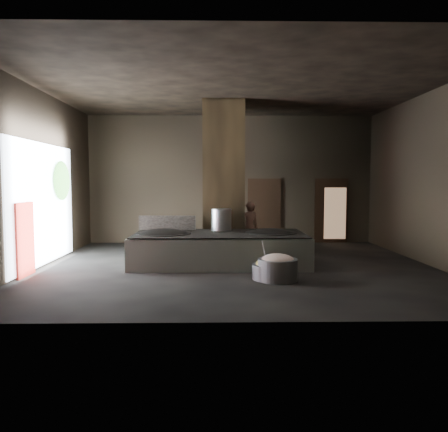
{
  "coord_description": "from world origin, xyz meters",
  "views": [
    {
      "loc": [
        -0.53,
        -11.05,
        2.14
      ],
      "look_at": [
        -0.31,
        0.62,
        1.25
      ],
      "focal_mm": 35.0,
      "sensor_mm": 36.0,
      "label": 1
    }
  ],
  "objects_px": {
    "hearth_platform": "(220,249)",
    "veg_basin": "(272,272)",
    "meat_basin": "(278,270)",
    "wok_left": "(164,236)",
    "wok_right": "(271,236)",
    "cook": "(249,227)",
    "stock_pot": "(221,220)"
  },
  "relations": [
    {
      "from": "wok_left",
      "to": "wok_right",
      "type": "xyz_separation_m",
      "value": [
        2.8,
        0.1,
        0.0
      ]
    },
    {
      "from": "stock_pot",
      "to": "cook",
      "type": "relative_size",
      "value": 0.38
    },
    {
      "from": "veg_basin",
      "to": "meat_basin",
      "type": "relative_size",
      "value": 1.02
    },
    {
      "from": "hearth_platform",
      "to": "cook",
      "type": "distance_m",
      "value": 2.29
    },
    {
      "from": "wok_left",
      "to": "wok_right",
      "type": "height_order",
      "value": "wok_left"
    },
    {
      "from": "hearth_platform",
      "to": "cook",
      "type": "bearing_deg",
      "value": 65.86
    },
    {
      "from": "wok_left",
      "to": "veg_basin",
      "type": "height_order",
      "value": "wok_left"
    },
    {
      "from": "stock_pot",
      "to": "hearth_platform",
      "type": "bearing_deg",
      "value": -95.19
    },
    {
      "from": "stock_pot",
      "to": "cook",
      "type": "height_order",
      "value": "cook"
    },
    {
      "from": "stock_pot",
      "to": "cook",
      "type": "distance_m",
      "value": 1.78
    },
    {
      "from": "veg_basin",
      "to": "stock_pot",
      "type": "bearing_deg",
      "value": 115.28
    },
    {
      "from": "wok_right",
      "to": "meat_basin",
      "type": "height_order",
      "value": "wok_right"
    },
    {
      "from": "wok_left",
      "to": "cook",
      "type": "height_order",
      "value": "cook"
    },
    {
      "from": "wok_left",
      "to": "stock_pot",
      "type": "distance_m",
      "value": 1.66
    },
    {
      "from": "stock_pot",
      "to": "meat_basin",
      "type": "bearing_deg",
      "value": -63.99
    },
    {
      "from": "hearth_platform",
      "to": "veg_basin",
      "type": "distance_m",
      "value": 2.13
    },
    {
      "from": "wok_left",
      "to": "wok_right",
      "type": "distance_m",
      "value": 2.8
    },
    {
      "from": "wok_right",
      "to": "stock_pot",
      "type": "height_order",
      "value": "stock_pot"
    },
    {
      "from": "cook",
      "to": "wok_right",
      "type": "bearing_deg",
      "value": 82.89
    },
    {
      "from": "cook",
      "to": "hearth_platform",
      "type": "bearing_deg",
      "value": 46.66
    },
    {
      "from": "wok_left",
      "to": "veg_basin",
      "type": "relative_size",
      "value": 1.6
    },
    {
      "from": "wok_left",
      "to": "wok_right",
      "type": "bearing_deg",
      "value": 2.05
    },
    {
      "from": "wok_right",
      "to": "veg_basin",
      "type": "height_order",
      "value": "wok_right"
    },
    {
      "from": "hearth_platform",
      "to": "wok_left",
      "type": "height_order",
      "value": "wok_left"
    },
    {
      "from": "meat_basin",
      "to": "cook",
      "type": "bearing_deg",
      "value": 94.52
    },
    {
      "from": "wok_right",
      "to": "veg_basin",
      "type": "distance_m",
      "value": 1.93
    },
    {
      "from": "wok_left",
      "to": "cook",
      "type": "bearing_deg",
      "value": 41.27
    },
    {
      "from": "wok_right",
      "to": "stock_pot",
      "type": "distance_m",
      "value": 1.44
    },
    {
      "from": "wok_left",
      "to": "meat_basin",
      "type": "bearing_deg",
      "value": -34.65
    },
    {
      "from": "cook",
      "to": "meat_basin",
      "type": "relative_size",
      "value": 1.77
    },
    {
      "from": "hearth_platform",
      "to": "wok_right",
      "type": "xyz_separation_m",
      "value": [
        1.35,
        0.05,
        0.36
      ]
    },
    {
      "from": "cook",
      "to": "meat_basin",
      "type": "height_order",
      "value": "cook"
    }
  ]
}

